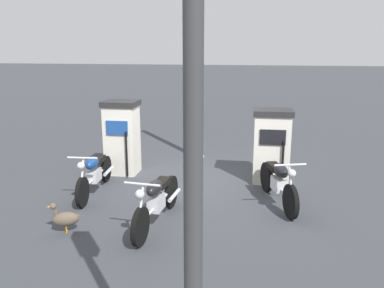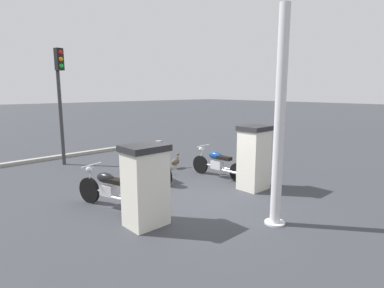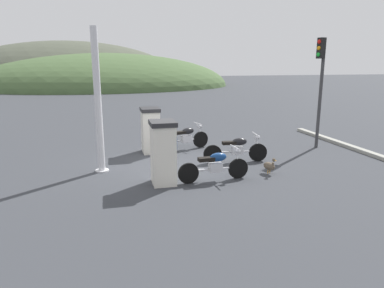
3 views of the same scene
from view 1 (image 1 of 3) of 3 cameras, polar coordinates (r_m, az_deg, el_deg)
ground_plane at (r=8.49m, az=-0.33°, el=-5.92°), size 120.00×120.00×0.00m
fuel_pump_near at (r=9.20m, az=-10.10°, el=1.01°), size 0.71×0.79×1.70m
fuel_pump_far at (r=8.64m, az=11.44°, el=-0.23°), size 0.70×0.85×1.59m
motorcycle_near_pump at (r=8.10m, az=-13.94°, el=-4.02°), size 2.01×0.56×0.92m
motorcycle_far_pump at (r=7.51m, az=12.42°, el=-5.32°), size 1.87×0.77×0.94m
motorcycle_extra at (r=6.53m, az=-5.12°, el=-8.03°), size 2.09×0.56×0.93m
wandering_duck at (r=6.63m, az=-17.90°, el=-10.18°), size 0.34×0.50×0.51m
roadside_traffic_light at (r=2.33m, az=0.12°, el=10.03°), size 0.40×0.28×3.99m
canopy_support_pole at (r=10.23m, az=0.70°, el=8.89°), size 0.40×0.40×4.13m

